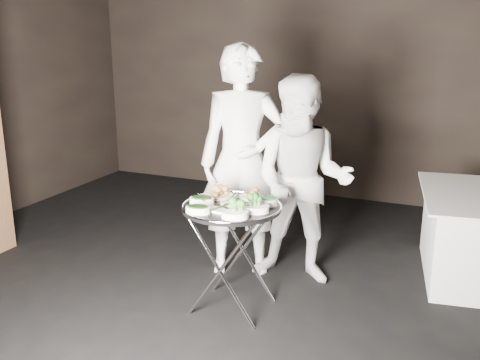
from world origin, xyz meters
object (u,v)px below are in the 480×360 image
at_px(tray_stand, 232,253).
at_px(waiter_right, 302,182).
at_px(serving_tray, 232,207).
at_px(waiter_left, 242,162).

distance_m(tray_stand, waiter_right, 0.84).
distance_m(serving_tray, waiter_right, 0.74).
xyz_separation_m(waiter_left, waiter_right, (0.51, 0.01, -0.12)).
bearing_deg(waiter_left, waiter_right, -22.79).
xyz_separation_m(tray_stand, waiter_left, (-0.20, 0.66, 0.52)).
relative_size(serving_tray, waiter_right, 0.43).
height_order(waiter_left, waiter_right, waiter_left).
height_order(tray_stand, serving_tray, serving_tray).
bearing_deg(waiter_left, serving_tray, -97.41).
bearing_deg(waiter_left, tray_stand, -97.41).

